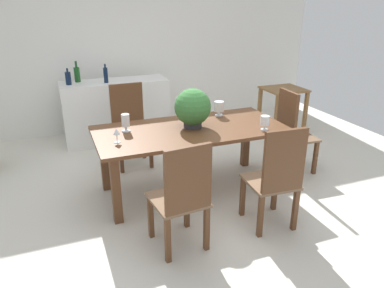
{
  "coord_description": "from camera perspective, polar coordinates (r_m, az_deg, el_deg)",
  "views": [
    {
      "loc": [
        -1.35,
        -3.45,
        2.08
      ],
      "look_at": [
        0.05,
        0.15,
        0.53
      ],
      "focal_mm": 34.47,
      "sensor_mm": 36.0,
      "label": 1
    }
  ],
  "objects": [
    {
      "name": "ground_plane",
      "position": [
        4.25,
        0.18,
        -7.48
      ],
      "size": [
        7.04,
        7.04,
        0.0
      ],
      "primitive_type": "plane",
      "color": "silver"
    },
    {
      "name": "back_wall",
      "position": [
        6.25,
        -8.81,
        14.39
      ],
      "size": [
        6.4,
        0.1,
        2.6
      ],
      "primitive_type": "cube",
      "color": "white",
      "rests_on": "ground"
    },
    {
      "name": "dining_table",
      "position": [
        4.04,
        -0.25,
        1.15
      ],
      "size": [
        2.06,
        0.98,
        0.75
      ],
      "color": "brown",
      "rests_on": "ground"
    },
    {
      "name": "chair_far_left",
      "position": [
        4.86,
        -9.68,
        3.49
      ],
      "size": [
        0.47,
        0.43,
        1.06
      ],
      "rotation": [
        0.0,
        0.0,
        0.03
      ],
      "color": "brown",
      "rests_on": "ground"
    },
    {
      "name": "chair_near_left",
      "position": [
        3.08,
        -1.42,
        -7.8
      ],
      "size": [
        0.48,
        0.51,
        1.02
      ],
      "rotation": [
        0.0,
        0.0,
        3.24
      ],
      "color": "brown",
      "rests_on": "ground"
    },
    {
      "name": "chair_foot_end",
      "position": [
        4.7,
        15.19,
        2.25
      ],
      "size": [
        0.43,
        0.44,
        1.05
      ],
      "rotation": [
        0.0,
        0.0,
        1.52
      ],
      "color": "brown",
      "rests_on": "ground"
    },
    {
      "name": "chair_near_right",
      "position": [
        3.46,
        12.98,
        -4.78
      ],
      "size": [
        0.46,
        0.48,
        1.04
      ],
      "rotation": [
        0.0,
        0.0,
        3.08
      ],
      "color": "brown",
      "rests_on": "ground"
    },
    {
      "name": "flower_centerpiece",
      "position": [
        3.98,
        0.12,
        5.64
      ],
      "size": [
        0.4,
        0.4,
        0.43
      ],
      "color": "#333338",
      "rests_on": "dining_table"
    },
    {
      "name": "crystal_vase_left",
      "position": [
        4.43,
        4.19,
        5.72
      ],
      "size": [
        0.12,
        0.12,
        0.17
      ],
      "color": "silver",
      "rests_on": "dining_table"
    },
    {
      "name": "crystal_vase_center_near",
      "position": [
        3.94,
        -10.25,
        3.45
      ],
      "size": [
        0.09,
        0.09,
        0.19
      ],
      "color": "silver",
      "rests_on": "dining_table"
    },
    {
      "name": "crystal_vase_right",
      "position": [
        4.0,
        11.21,
        3.46
      ],
      "size": [
        0.1,
        0.1,
        0.16
      ],
      "color": "silver",
      "rests_on": "dining_table"
    },
    {
      "name": "wine_glass",
      "position": [
        3.65,
        -11.6,
        1.81
      ],
      "size": [
        0.07,
        0.07,
        0.15
      ],
      "color": "silver",
      "rests_on": "dining_table"
    },
    {
      "name": "kitchen_counter",
      "position": [
        5.77,
        -11.62,
        5.06
      ],
      "size": [
        1.56,
        0.54,
        0.92
      ],
      "primitive_type": "cube",
      "color": "white",
      "rests_on": "ground"
    },
    {
      "name": "wine_bottle_tall",
      "position": [
        5.54,
        -18.61,
        9.64
      ],
      "size": [
        0.08,
        0.08,
        0.23
      ],
      "color": "#0F1E38",
      "rests_on": "kitchen_counter"
    },
    {
      "name": "wine_bottle_clear",
      "position": [
        5.68,
        -17.36,
        10.28
      ],
      "size": [
        0.08,
        0.08,
        0.3
      ],
      "color": "#194C1E",
      "rests_on": "kitchen_counter"
    },
    {
      "name": "wine_bottle_green",
      "position": [
        5.53,
        -13.21,
        10.37
      ],
      "size": [
        0.06,
        0.06,
        0.27
      ],
      "color": "#0F1E38",
      "rests_on": "kitchen_counter"
    },
    {
      "name": "side_table",
      "position": [
        6.09,
        13.89,
        6.72
      ],
      "size": [
        0.62,
        0.57,
        0.74
      ],
      "color": "brown",
      "rests_on": "ground"
    }
  ]
}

